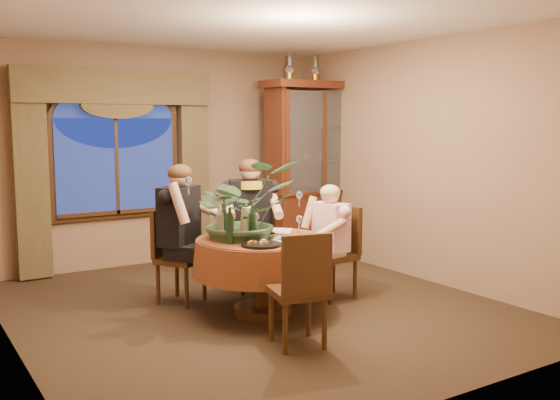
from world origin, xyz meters
TOP-DOWN VIEW (x-y plane):
  - floor at (0.00, 0.00)m, footprint 5.00×5.00m
  - wall_back at (0.00, 2.50)m, footprint 4.50×0.00m
  - wall_right at (2.25, 0.00)m, footprint 0.00×5.00m
  - ceiling at (0.00, 0.00)m, footprint 5.00×5.00m
  - window at (-0.60, 2.43)m, footprint 1.62×0.10m
  - arched_transom at (-0.60, 2.43)m, footprint 1.60×0.06m
  - drapery_left at (-1.63, 2.38)m, footprint 0.38×0.14m
  - drapery_right at (0.43, 2.38)m, footprint 0.38×0.14m
  - swag_valance at (-0.60, 2.35)m, footprint 2.45×0.16m
  - dining_table at (-0.05, -0.22)m, footprint 1.41×1.41m
  - china_cabinet at (1.97, 1.75)m, footprint 1.48×0.58m
  - oil_lamp_left at (1.55, 1.75)m, footprint 0.11×0.11m
  - oil_lamp_center at (1.97, 1.75)m, footprint 0.11×0.11m
  - oil_lamp_right at (2.39, 1.75)m, footprint 0.11×0.11m
  - chair_right at (0.85, -0.15)m, footprint 0.45×0.45m
  - chair_back_right at (0.34, 0.54)m, footprint 0.57×0.57m
  - chair_back at (-0.55, 0.56)m, footprint 0.58×0.58m
  - chair_front_left at (-0.24, -1.11)m, footprint 0.50×0.50m
  - person_pink at (0.82, -0.16)m, footprint 0.43×0.46m
  - person_back at (-0.58, 0.54)m, footprint 0.69×0.68m
  - person_scarf at (0.31, 0.64)m, footprint 0.67×0.64m
  - stoneware_vase at (-0.14, -0.10)m, footprint 0.15×0.15m
  - centerpiece_plant at (-0.18, -0.09)m, footprint 0.99×1.10m
  - olive_bowl at (-0.02, -0.28)m, footprint 0.16×0.16m
  - cheese_platter at (-0.26, -0.56)m, footprint 0.36×0.36m
  - wine_bottle_0 at (-0.43, -0.09)m, footprint 0.07×0.07m
  - wine_bottle_1 at (-0.36, -0.02)m, footprint 0.07×0.07m
  - wine_bottle_2 at (-0.45, -0.32)m, footprint 0.07×0.07m
  - wine_bottle_3 at (-0.18, -0.27)m, footprint 0.07×0.07m
  - tasting_paper_0 at (0.12, -0.40)m, footprint 0.29×0.35m
  - tasting_paper_1 at (0.29, -0.02)m, footprint 0.35×0.37m
  - tasting_paper_2 at (-0.05, -0.52)m, footprint 0.21×0.30m
  - wine_glass_person_pink at (0.40, -0.18)m, footprint 0.07×0.07m
  - wine_glass_person_back at (-0.30, 0.15)m, footprint 0.07×0.07m
  - wine_glass_person_scarf at (0.13, 0.20)m, footprint 0.07×0.07m

SIDE VIEW (x-z plane):
  - floor at x=0.00m, z-range 0.00..0.00m
  - dining_table at x=-0.05m, z-range 0.00..0.75m
  - chair_right at x=0.85m, z-range 0.00..0.96m
  - chair_back_right at x=0.34m, z-range 0.00..0.96m
  - chair_back at x=-0.55m, z-range 0.00..0.96m
  - chair_front_left at x=-0.24m, z-range 0.00..0.96m
  - person_pink at x=0.82m, z-range 0.00..1.21m
  - person_back at x=-0.58m, z-range 0.00..1.44m
  - person_scarf at x=0.31m, z-range 0.00..1.46m
  - tasting_paper_0 at x=0.12m, z-range 0.75..0.76m
  - tasting_paper_1 at x=0.29m, z-range 0.75..0.76m
  - tasting_paper_2 at x=-0.05m, z-range 0.75..0.76m
  - cheese_platter at x=-0.26m, z-range 0.75..0.77m
  - olive_bowl at x=-0.02m, z-range 0.75..0.80m
  - wine_glass_person_pink at x=0.40m, z-range 0.75..0.93m
  - wine_glass_person_back at x=-0.30m, z-range 0.75..0.93m
  - wine_glass_person_scarf at x=0.13m, z-range 0.75..0.93m
  - stoneware_vase at x=-0.14m, z-range 0.75..1.04m
  - wine_bottle_0 at x=-0.43m, z-range 0.75..1.08m
  - wine_bottle_1 at x=-0.36m, z-range 0.75..1.08m
  - wine_bottle_2 at x=-0.45m, z-range 0.75..1.08m
  - wine_bottle_3 at x=-0.18m, z-range 0.75..1.08m
  - drapery_left at x=-1.63m, z-range 0.02..2.34m
  - drapery_right at x=0.43m, z-range 0.02..2.34m
  - china_cabinet at x=1.97m, z-range 0.00..2.40m
  - window at x=-0.60m, z-range 0.64..1.96m
  - centerpiece_plant at x=-0.18m, z-range 0.95..1.81m
  - wall_back at x=0.00m, z-range -0.85..3.65m
  - wall_right at x=2.25m, z-range -1.10..3.90m
  - arched_transom at x=-0.60m, z-range 1.86..2.30m
  - swag_valance at x=-0.60m, z-range 2.07..2.49m
  - oil_lamp_left at x=1.55m, z-range 2.40..2.74m
  - oil_lamp_center at x=1.97m, z-range 2.40..2.74m
  - oil_lamp_right at x=2.39m, z-range 2.40..2.74m
  - ceiling at x=0.00m, z-range 2.80..2.80m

